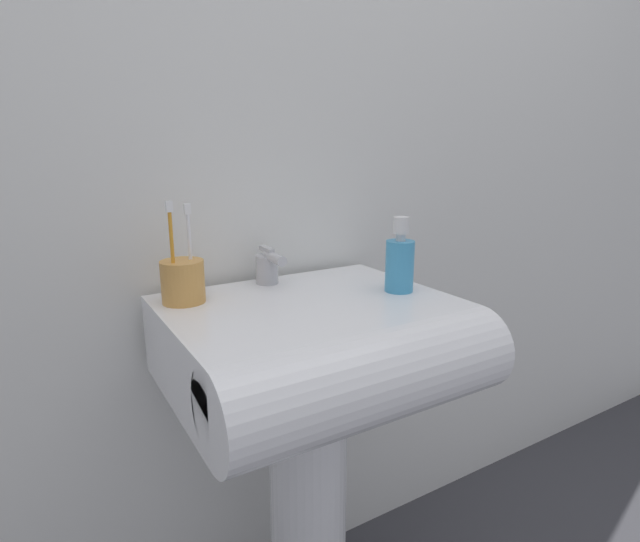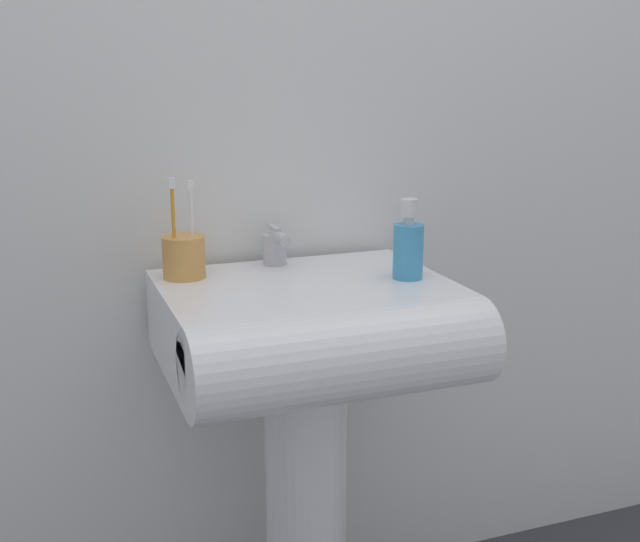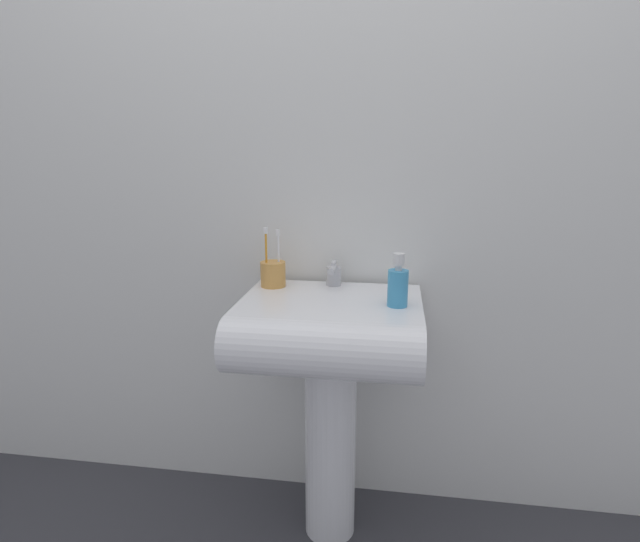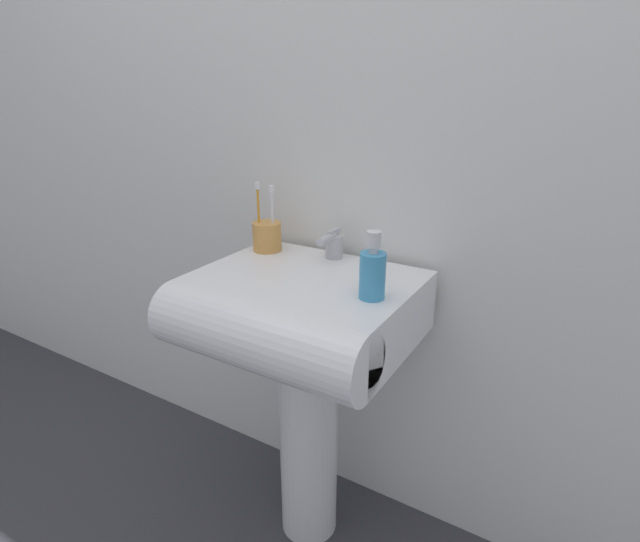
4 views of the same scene
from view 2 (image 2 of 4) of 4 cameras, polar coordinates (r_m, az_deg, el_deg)
The scene contains 6 objects.
wall_back at distance 1.70m, azimuth -3.96°, elevation 13.78°, with size 5.00×0.05×2.40m, color silver.
sink_pedestal at distance 1.72m, azimuth -1.01°, elevation -16.73°, with size 0.16×0.16×0.66m, color white.
sink_basin at distance 1.50m, azimuth -0.36°, elevation -4.29°, with size 0.54×0.48×0.16m.
faucet at distance 1.65m, azimuth -3.18°, elevation 1.75°, with size 0.05×0.10×0.08m.
toothbrush_cup at distance 1.57m, azimuth -9.67°, elevation 1.07°, with size 0.08×0.08×0.20m.
soap_bottle at distance 1.55m, azimuth 6.29°, elevation 1.68°, with size 0.06×0.06×0.16m.
Camera 2 is at (-0.48, -1.39, 1.22)m, focal length 45.00 mm.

